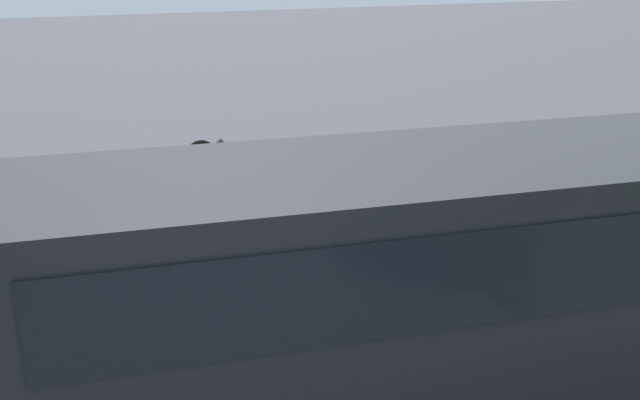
{
  "coord_description": "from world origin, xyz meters",
  "views": [
    {
      "loc": [
        5.21,
        12.34,
        5.66
      ],
      "look_at": [
        1.58,
        0.37,
        1.1
      ],
      "focal_mm": 42.91,
      "sensor_mm": 36.0,
      "label": 1
    }
  ],
  "objects_px": {
    "spectator_left": "(407,235)",
    "parked_motorcycle_dark": "(233,314)",
    "spectator_centre": "(347,241)",
    "traffic_cone": "(343,216)",
    "spectator_right": "(277,255)",
    "stunt_motorcycle": "(240,168)",
    "parked_motorcycle_silver": "(568,262)",
    "tour_bus": "(463,287)",
    "spectator_far_left": "(457,225)"
  },
  "relations": [
    {
      "from": "spectator_right",
      "to": "parked_motorcycle_silver",
      "type": "height_order",
      "value": "spectator_right"
    },
    {
      "from": "parked_motorcycle_silver",
      "to": "spectator_far_left",
      "type": "bearing_deg",
      "value": -24.58
    },
    {
      "from": "spectator_far_left",
      "to": "spectator_centre",
      "type": "relative_size",
      "value": 1.04
    },
    {
      "from": "tour_bus",
      "to": "spectator_far_left",
      "type": "height_order",
      "value": "tour_bus"
    },
    {
      "from": "spectator_right",
      "to": "spectator_left",
      "type": "bearing_deg",
      "value": -179.77
    },
    {
      "from": "parked_motorcycle_silver",
      "to": "traffic_cone",
      "type": "relative_size",
      "value": 3.24
    },
    {
      "from": "spectator_far_left",
      "to": "parked_motorcycle_silver",
      "type": "distance_m",
      "value": 1.88
    },
    {
      "from": "spectator_centre",
      "to": "parked_motorcycle_dark",
      "type": "height_order",
      "value": "spectator_centre"
    },
    {
      "from": "parked_motorcycle_dark",
      "to": "stunt_motorcycle",
      "type": "height_order",
      "value": "stunt_motorcycle"
    },
    {
      "from": "spectator_far_left",
      "to": "spectator_left",
      "type": "distance_m",
      "value": 0.96
    },
    {
      "from": "tour_bus",
      "to": "spectator_centre",
      "type": "xyz_separation_m",
      "value": [
        0.35,
        -3.15,
        -0.66
      ]
    },
    {
      "from": "spectator_far_left",
      "to": "spectator_left",
      "type": "height_order",
      "value": "spectator_left"
    },
    {
      "from": "spectator_far_left",
      "to": "stunt_motorcycle",
      "type": "height_order",
      "value": "stunt_motorcycle"
    },
    {
      "from": "spectator_centre",
      "to": "parked_motorcycle_silver",
      "type": "height_order",
      "value": "spectator_centre"
    },
    {
      "from": "tour_bus",
      "to": "parked_motorcycle_silver",
      "type": "bearing_deg",
      "value": -142.83
    },
    {
      "from": "spectator_right",
      "to": "stunt_motorcycle",
      "type": "xyz_separation_m",
      "value": [
        -0.28,
        -4.22,
        0.05
      ]
    },
    {
      "from": "spectator_far_left",
      "to": "traffic_cone",
      "type": "xyz_separation_m",
      "value": [
        1.03,
        -2.71,
        -0.72
      ]
    },
    {
      "from": "spectator_left",
      "to": "stunt_motorcycle",
      "type": "xyz_separation_m",
      "value": [
        1.84,
        -4.21,
        -0.01
      ]
    },
    {
      "from": "spectator_centre",
      "to": "traffic_cone",
      "type": "relative_size",
      "value": 2.63
    },
    {
      "from": "tour_bus",
      "to": "spectator_right",
      "type": "relative_size",
      "value": 6.76
    },
    {
      "from": "spectator_centre",
      "to": "parked_motorcycle_silver",
      "type": "distance_m",
      "value": 3.64
    },
    {
      "from": "spectator_left",
      "to": "parked_motorcycle_dark",
      "type": "height_order",
      "value": "spectator_left"
    },
    {
      "from": "spectator_far_left",
      "to": "spectator_left",
      "type": "bearing_deg",
      "value": 10.3
    },
    {
      "from": "tour_bus",
      "to": "parked_motorcycle_dark",
      "type": "bearing_deg",
      "value": -43.96
    },
    {
      "from": "traffic_cone",
      "to": "tour_bus",
      "type": "bearing_deg",
      "value": 85.04
    },
    {
      "from": "spectator_far_left",
      "to": "spectator_right",
      "type": "bearing_deg",
      "value": 3.37
    },
    {
      "from": "parked_motorcycle_silver",
      "to": "stunt_motorcycle",
      "type": "xyz_separation_m",
      "value": [
        4.43,
        -4.79,
        0.54
      ]
    },
    {
      "from": "spectator_left",
      "to": "stunt_motorcycle",
      "type": "height_order",
      "value": "stunt_motorcycle"
    },
    {
      "from": "spectator_left",
      "to": "spectator_right",
      "type": "relative_size",
      "value": 1.05
    },
    {
      "from": "tour_bus",
      "to": "parked_motorcycle_silver",
      "type": "height_order",
      "value": "tour_bus"
    },
    {
      "from": "spectator_far_left",
      "to": "stunt_motorcycle",
      "type": "xyz_separation_m",
      "value": [
        2.79,
        -4.04,
        0.0
      ]
    },
    {
      "from": "tour_bus",
      "to": "parked_motorcycle_dark",
      "type": "xyz_separation_m",
      "value": [
        2.34,
        -2.26,
        -1.16
      ]
    },
    {
      "from": "spectator_right",
      "to": "parked_motorcycle_silver",
      "type": "xyz_separation_m",
      "value": [
        -4.7,
        0.57,
        -0.5
      ]
    },
    {
      "from": "spectator_centre",
      "to": "spectator_right",
      "type": "distance_m",
      "value": 1.19
    },
    {
      "from": "spectator_left",
      "to": "stunt_motorcycle",
      "type": "bearing_deg",
      "value": -66.4
    },
    {
      "from": "parked_motorcycle_dark",
      "to": "spectator_far_left",
      "type": "bearing_deg",
      "value": -166.83
    },
    {
      "from": "traffic_cone",
      "to": "parked_motorcycle_dark",
      "type": "bearing_deg",
      "value": 51.79
    },
    {
      "from": "parked_motorcycle_silver",
      "to": "traffic_cone",
      "type": "bearing_deg",
      "value": -52.33
    },
    {
      "from": "spectator_far_left",
      "to": "spectator_centre",
      "type": "height_order",
      "value": "spectator_far_left"
    },
    {
      "from": "spectator_right",
      "to": "traffic_cone",
      "type": "distance_m",
      "value": 3.6
    },
    {
      "from": "parked_motorcycle_silver",
      "to": "parked_motorcycle_dark",
      "type": "distance_m",
      "value": 5.53
    },
    {
      "from": "tour_bus",
      "to": "spectator_centre",
      "type": "relative_size",
      "value": 6.77
    },
    {
      "from": "spectator_left",
      "to": "spectator_right",
      "type": "distance_m",
      "value": 2.12
    },
    {
      "from": "stunt_motorcycle",
      "to": "traffic_cone",
      "type": "bearing_deg",
      "value": 142.93
    },
    {
      "from": "spectator_centre",
      "to": "stunt_motorcycle",
      "type": "bearing_deg",
      "value": -77.5
    },
    {
      "from": "parked_motorcycle_silver",
      "to": "traffic_cone",
      "type": "xyz_separation_m",
      "value": [
        2.67,
        -3.46,
        -0.18
      ]
    },
    {
      "from": "spectator_right",
      "to": "parked_motorcycle_dark",
      "type": "relative_size",
      "value": 0.81
    },
    {
      "from": "spectator_left",
      "to": "parked_motorcycle_silver",
      "type": "bearing_deg",
      "value": 167.4
    },
    {
      "from": "spectator_centre",
      "to": "tour_bus",
      "type": "bearing_deg",
      "value": 96.25
    },
    {
      "from": "spectator_left",
      "to": "parked_motorcycle_dark",
      "type": "distance_m",
      "value": 3.08
    }
  ]
}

